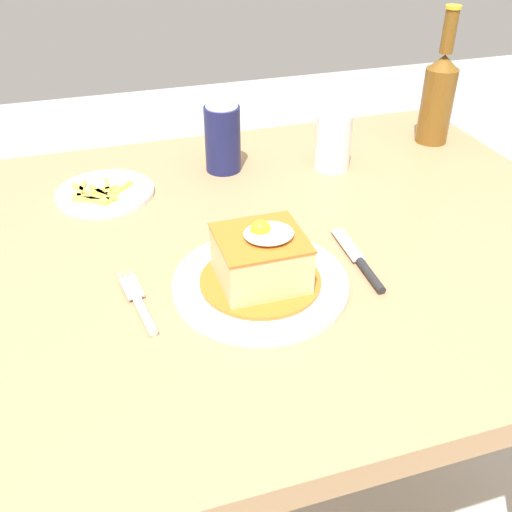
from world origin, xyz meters
name	(u,v)px	position (x,y,z in m)	size (l,w,h in m)	color
dining_table	(258,297)	(0.00, 0.00, 0.62)	(1.11, 0.85, 0.73)	#A87F56
main_plate	(260,283)	(-0.04, -0.12, 0.74)	(0.24, 0.24, 0.02)	white
sandwich_meal	(261,260)	(-0.04, -0.12, 0.78)	(0.17, 0.17, 0.10)	#C66B23
fork	(141,306)	(-0.20, -0.12, 0.74)	(0.03, 0.14, 0.01)	silver
knife	(364,266)	(0.12, -0.13, 0.74)	(0.02, 0.17, 0.01)	#262628
soda_can	(223,139)	(0.01, 0.25, 0.80)	(0.07, 0.07, 0.12)	#191E51
beer_bottle_amber	(438,94)	(0.46, 0.26, 0.83)	(0.06, 0.06, 0.27)	brown
drinking_glass	(332,145)	(0.21, 0.20, 0.78)	(0.07, 0.07, 0.10)	#3F2314
side_plate_fries	(104,193)	(-0.21, 0.21, 0.74)	(0.17, 0.17, 0.02)	white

